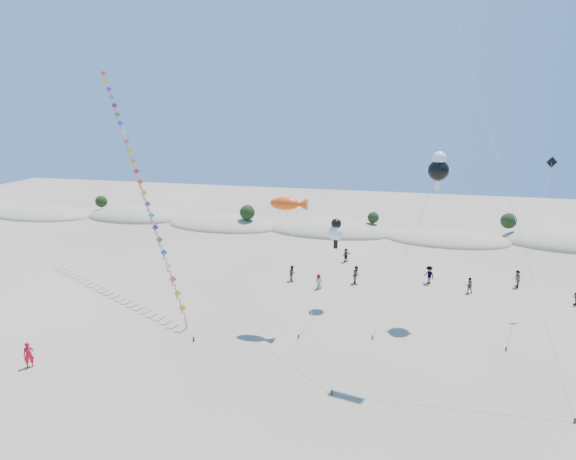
{
  "coord_description": "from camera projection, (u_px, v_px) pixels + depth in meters",
  "views": [
    {
      "loc": [
        9.8,
        -21.65,
        17.58
      ],
      "look_at": [
        1.19,
        14.0,
        8.05
      ],
      "focal_mm": 30.0,
      "sensor_mm": 36.0,
      "label": 1
    }
  ],
  "objects": [
    {
      "name": "flyer_foreground",
      "position": [
        29.0,
        355.0,
        33.09
      ],
      "size": [
        0.8,
        0.78,
        1.85
      ],
      "primitive_type": "imported",
      "rotation": [
        0.0,
        0.0,
        0.73
      ],
      "color": "red",
      "rests_on": "ground"
    },
    {
      "name": "fish_kite",
      "position": [
        289.0,
        204.0,
        37.5
      ],
      "size": [
        6.59,
        9.91,
        10.67
      ],
      "color": "#3F2D1E",
      "rests_on": "ground"
    },
    {
      "name": "kite_train",
      "position": [
        137.0,
        174.0,
        45.99
      ],
      "size": [
        18.95,
        19.27,
        21.65
      ],
      "color": "#3F2D1E",
      "rests_on": "ground"
    },
    {
      "name": "dark_kite",
      "position": [
        539.0,
        213.0,
        38.78
      ],
      "size": [
        4.36,
        9.45,
        13.45
      ],
      "color": "#3F2D1E",
      "rests_on": "ground"
    },
    {
      "name": "cartoon_kite_high",
      "position": [
        439.0,
        168.0,
        38.52
      ],
      "size": [
        5.37,
        6.6,
        14.05
      ],
      "color": "#3F2D1E",
      "rests_on": "ground"
    },
    {
      "name": "ground",
      "position": [
        209.0,
        428.0,
        27.01
      ],
      "size": [
        160.0,
        160.0,
        0.0
      ],
      "primitive_type": "plane",
      "color": "#817559",
      "rests_on": "ground"
    },
    {
      "name": "dune_ridge",
      "position": [
        338.0,
        230.0,
        69.21
      ],
      "size": [
        145.3,
        11.49,
        5.57
      ],
      "color": "tan",
      "rests_on": "ground"
    },
    {
      "name": "cartoon_kite_low",
      "position": [
        336.0,
        231.0,
        42.19
      ],
      "size": [
        2.45,
        8.04,
        8.01
      ],
      "color": "#3F2D1E",
      "rests_on": "ground"
    },
    {
      "name": "beachgoers",
      "position": [
        430.0,
        278.0,
        47.94
      ],
      "size": [
        29.51,
        10.34,
        1.86
      ],
      "color": "slate",
      "rests_on": "ground"
    }
  ]
}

